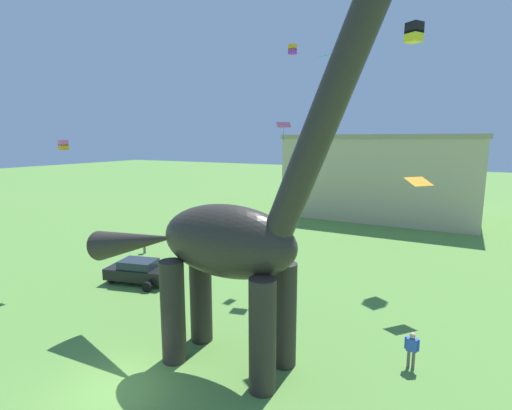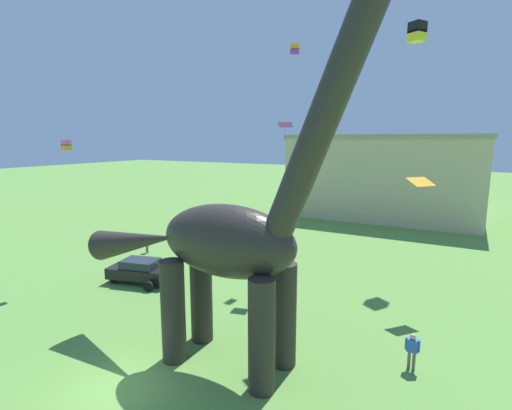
{
  "view_description": "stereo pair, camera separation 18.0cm",
  "coord_description": "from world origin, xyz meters",
  "px_view_note": "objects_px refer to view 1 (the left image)",
  "views": [
    {
      "loc": [
        10.93,
        -8.99,
        9.34
      ],
      "look_at": [
        3.64,
        4.53,
        6.7
      ],
      "focal_mm": 27.05,
      "sensor_mm": 36.0,
      "label": 1
    },
    {
      "loc": [
        11.09,
        -8.9,
        9.34
      ],
      "look_at": [
        3.64,
        4.53,
        6.7
      ],
      "focal_mm": 27.05,
      "sensor_mm": 36.0,
      "label": 2
    }
  ],
  "objects_px": {
    "kite_apex": "(419,182)",
    "kite_far_right": "(328,55)",
    "kite_mid_right": "(414,32)",
    "person_far_spectator": "(199,263)",
    "kite_near_high": "(63,145)",
    "parked_sedan_left": "(139,271)",
    "person_watching_child": "(412,347)",
    "kite_mid_left": "(284,125)",
    "kite_mid_center": "(292,49)",
    "person_photographer": "(144,245)",
    "dinosaur_sculpture": "(226,241)"
  },
  "relations": [
    {
      "from": "parked_sedan_left",
      "to": "kite_near_high",
      "type": "bearing_deg",
      "value": -175.38
    },
    {
      "from": "dinosaur_sculpture",
      "to": "person_watching_child",
      "type": "height_order",
      "value": "dinosaur_sculpture"
    },
    {
      "from": "kite_apex",
      "to": "kite_near_high",
      "type": "bearing_deg",
      "value": -161.37
    },
    {
      "from": "kite_mid_center",
      "to": "kite_mid_right",
      "type": "height_order",
      "value": "kite_mid_right"
    },
    {
      "from": "kite_far_right",
      "to": "kite_mid_center",
      "type": "bearing_deg",
      "value": 124.72
    },
    {
      "from": "kite_apex",
      "to": "kite_mid_center",
      "type": "height_order",
      "value": "kite_mid_center"
    },
    {
      "from": "person_photographer",
      "to": "kite_mid_center",
      "type": "xyz_separation_m",
      "value": [
        11.34,
        3.87,
        14.89
      ]
    },
    {
      "from": "parked_sedan_left",
      "to": "kite_far_right",
      "type": "relative_size",
      "value": 3.62
    },
    {
      "from": "dinosaur_sculpture",
      "to": "kite_mid_center",
      "type": "distance_m",
      "value": 17.62
    },
    {
      "from": "person_watching_child",
      "to": "kite_mid_center",
      "type": "distance_m",
      "value": 20.8
    },
    {
      "from": "person_far_spectator",
      "to": "kite_near_high",
      "type": "height_order",
      "value": "kite_near_high"
    },
    {
      "from": "parked_sedan_left",
      "to": "kite_mid_center",
      "type": "relative_size",
      "value": 6.76
    },
    {
      "from": "parked_sedan_left",
      "to": "person_far_spectator",
      "type": "xyz_separation_m",
      "value": [
        2.72,
        2.85,
        0.15
      ]
    },
    {
      "from": "parked_sedan_left",
      "to": "kite_mid_center",
      "type": "distance_m",
      "value": 18.62
    },
    {
      "from": "kite_mid_left",
      "to": "kite_apex",
      "type": "xyz_separation_m",
      "value": [
        8.13,
        0.23,
        -3.2
      ]
    },
    {
      "from": "person_far_spectator",
      "to": "kite_mid_center",
      "type": "distance_m",
      "value": 16.41
    },
    {
      "from": "kite_near_high",
      "to": "kite_apex",
      "type": "bearing_deg",
      "value": 18.63
    },
    {
      "from": "kite_apex",
      "to": "kite_far_right",
      "type": "relative_size",
      "value": 1.31
    },
    {
      "from": "kite_near_high",
      "to": "person_photographer",
      "type": "bearing_deg",
      "value": 90.63
    },
    {
      "from": "parked_sedan_left",
      "to": "kite_mid_left",
      "type": "relative_size",
      "value": 3.85
    },
    {
      "from": "dinosaur_sculpture",
      "to": "kite_far_right",
      "type": "xyz_separation_m",
      "value": [
        1.82,
        6.72,
        8.15
      ]
    },
    {
      "from": "kite_near_high",
      "to": "kite_mid_left",
      "type": "relative_size",
      "value": 0.55
    },
    {
      "from": "kite_far_right",
      "to": "kite_mid_right",
      "type": "relative_size",
      "value": 0.92
    },
    {
      "from": "kite_mid_center",
      "to": "person_watching_child",
      "type": "bearing_deg",
      "value": -46.73
    },
    {
      "from": "person_watching_child",
      "to": "kite_mid_left",
      "type": "bearing_deg",
      "value": 38.37
    },
    {
      "from": "dinosaur_sculpture",
      "to": "person_photographer",
      "type": "distance_m",
      "value": 18.24
    },
    {
      "from": "person_watching_child",
      "to": "parked_sedan_left",
      "type": "bearing_deg",
      "value": 70.0
    },
    {
      "from": "parked_sedan_left",
      "to": "person_far_spectator",
      "type": "relative_size",
      "value": 2.85
    },
    {
      "from": "dinosaur_sculpture",
      "to": "kite_mid_left",
      "type": "height_order",
      "value": "dinosaur_sculpture"
    },
    {
      "from": "kite_mid_left",
      "to": "kite_far_right",
      "type": "height_order",
      "value": "kite_far_right"
    },
    {
      "from": "person_photographer",
      "to": "kite_apex",
      "type": "bearing_deg",
      "value": 116.97
    },
    {
      "from": "kite_mid_left",
      "to": "kite_mid_right",
      "type": "xyz_separation_m",
      "value": [
        6.36,
        8.38,
        6.65
      ]
    },
    {
      "from": "person_far_spectator",
      "to": "person_photographer",
      "type": "bearing_deg",
      "value": 147.7
    },
    {
      "from": "parked_sedan_left",
      "to": "kite_mid_left",
      "type": "xyz_separation_m",
      "value": [
        7.96,
        5.15,
        9.41
      ]
    },
    {
      "from": "kite_far_right",
      "to": "kite_mid_right",
      "type": "bearing_deg",
      "value": 78.09
    },
    {
      "from": "person_far_spectator",
      "to": "kite_mid_left",
      "type": "xyz_separation_m",
      "value": [
        5.23,
        2.29,
        9.25
      ]
    },
    {
      "from": "person_photographer",
      "to": "kite_apex",
      "type": "xyz_separation_m",
      "value": [
        20.59,
        0.27,
        6.28
      ]
    },
    {
      "from": "person_watching_child",
      "to": "kite_mid_left",
      "type": "distance_m",
      "value": 14.63
    },
    {
      "from": "dinosaur_sculpture",
      "to": "kite_mid_left",
      "type": "bearing_deg",
      "value": 105.46
    },
    {
      "from": "kite_near_high",
      "to": "kite_far_right",
      "type": "xyz_separation_m",
      "value": [
        16.26,
        3.31,
        4.49
      ]
    },
    {
      "from": "parked_sedan_left",
      "to": "kite_apex",
      "type": "xyz_separation_m",
      "value": [
        16.08,
        5.38,
        6.21
      ]
    },
    {
      "from": "parked_sedan_left",
      "to": "kite_near_high",
      "type": "height_order",
      "value": "kite_near_high"
    },
    {
      "from": "person_far_spectator",
      "to": "kite_mid_right",
      "type": "height_order",
      "value": "kite_mid_right"
    },
    {
      "from": "kite_apex",
      "to": "kite_far_right",
      "type": "height_order",
      "value": "kite_far_right"
    },
    {
      "from": "kite_mid_left",
      "to": "person_photographer",
      "type": "bearing_deg",
      "value": -179.84
    },
    {
      "from": "parked_sedan_left",
      "to": "kite_apex",
      "type": "relative_size",
      "value": 2.76
    },
    {
      "from": "person_photographer",
      "to": "kite_mid_left",
      "type": "distance_m",
      "value": 15.66
    },
    {
      "from": "kite_near_high",
      "to": "kite_apex",
      "type": "xyz_separation_m",
      "value": [
        20.51,
        6.92,
        -1.95
      ]
    },
    {
      "from": "kite_apex",
      "to": "kite_mid_right",
      "type": "height_order",
      "value": "kite_mid_right"
    },
    {
      "from": "person_far_spectator",
      "to": "kite_mid_center",
      "type": "height_order",
      "value": "kite_mid_center"
    }
  ]
}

